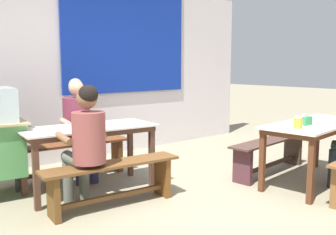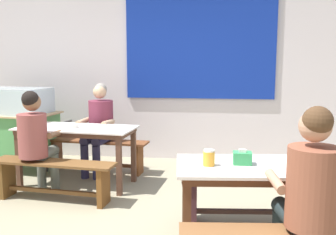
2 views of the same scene
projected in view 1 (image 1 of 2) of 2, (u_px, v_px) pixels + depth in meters
ground_plane at (221, 194)px, 4.31m from camera, size 40.00×40.00×0.00m
backdrop_wall at (104, 56)px, 6.09m from camera, size 6.13×0.23×3.10m
dining_table_far at (89, 134)px, 4.34m from camera, size 1.59×0.82×0.77m
dining_table_near at (316, 129)px, 4.65m from camera, size 1.74×0.87×0.77m
bench_far_back at (72, 154)px, 4.89m from camera, size 1.57×0.44×0.47m
bench_far_front at (112, 177)px, 3.89m from camera, size 1.50×0.45×0.47m
bench_near_back at (270, 151)px, 5.13m from camera, size 1.61×0.46×0.47m
person_center_facing at (78, 122)px, 4.83m from camera, size 0.50×0.59×1.31m
person_left_back_turned at (86, 139)px, 3.75m from camera, size 0.45×0.56×1.29m
tissue_box at (304, 121)px, 4.44m from camera, size 0.15×0.12×0.13m
condiment_jar at (298, 123)px, 4.20m from camera, size 0.10×0.10×0.13m
soup_bowl at (90, 125)px, 4.27m from camera, size 0.13×0.13×0.05m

